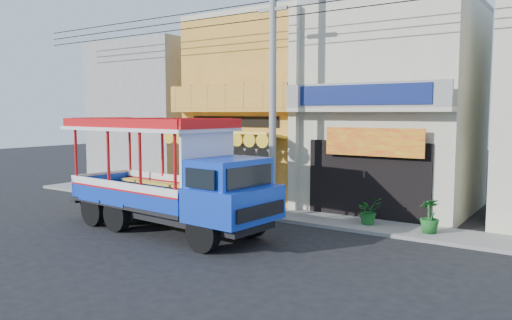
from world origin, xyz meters
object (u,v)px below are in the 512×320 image
at_px(utility_pole, 276,82).
at_px(green_sign, 207,192).
at_px(potted_plant_c, 430,216).
at_px(songthaew_truck, 179,179).
at_px(potted_plant_a, 369,211).

bearing_deg(utility_pole, green_sign, 166.18).
height_order(green_sign, potted_plant_c, potted_plant_c).
distance_m(songthaew_truck, potted_plant_c, 8.09).
relative_size(utility_pole, green_sign, 30.45).
distance_m(utility_pole, potted_plant_a, 5.59).
height_order(potted_plant_a, potted_plant_c, potted_plant_c).
relative_size(songthaew_truck, green_sign, 8.92).
height_order(utility_pole, potted_plant_c, utility_pole).
xyz_separation_m(utility_pole, potted_plant_c, (5.39, 0.58, -4.36)).
bearing_deg(potted_plant_c, potted_plant_a, -48.10).
relative_size(utility_pole, songthaew_truck, 3.41).
height_order(green_sign, potted_plant_a, potted_plant_a).
bearing_deg(green_sign, potted_plant_a, -2.58).
relative_size(songthaew_truck, potted_plant_a, 8.69).
distance_m(utility_pole, green_sign, 6.21).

